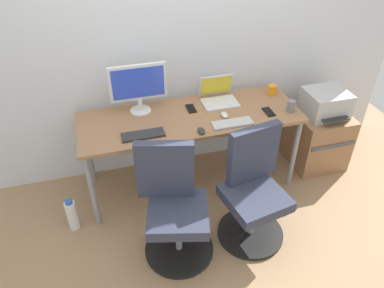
% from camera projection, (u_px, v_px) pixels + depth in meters
% --- Properties ---
extents(ground_plane, '(5.28, 5.28, 0.00)m').
position_uv_depth(ground_plane, '(191.00, 182.00, 3.62)').
color(ground_plane, '#9E7A56').
extents(back_wall, '(4.40, 0.04, 2.60)m').
position_uv_depth(back_wall, '(177.00, 36.00, 3.17)').
color(back_wall, silver).
rests_on(back_wall, ground).
extents(desk, '(1.90, 0.66, 0.75)m').
position_uv_depth(desk, '(190.00, 122.00, 3.21)').
color(desk, '#996B47').
rests_on(desk, ground).
extents(office_chair_left, '(0.54, 0.54, 0.94)m').
position_uv_depth(office_chair_left, '(174.00, 208.00, 2.76)').
color(office_chair_left, black).
rests_on(office_chair_left, ground).
extents(office_chair_right, '(0.54, 0.54, 0.94)m').
position_uv_depth(office_chair_right, '(253.00, 192.00, 2.90)').
color(office_chair_right, black).
rests_on(office_chair_right, ground).
extents(side_cabinet, '(0.50, 0.52, 0.56)m').
position_uv_depth(side_cabinet, '(317.00, 138.00, 3.72)').
color(side_cabinet, '#996B47').
rests_on(side_cabinet, ground).
extents(printer, '(0.38, 0.40, 0.24)m').
position_uv_depth(printer, '(325.00, 103.00, 3.49)').
color(printer, '#B7B7B7').
rests_on(printer, side_cabinet).
extents(water_bottle_on_floor, '(0.09, 0.09, 0.31)m').
position_uv_depth(water_bottle_on_floor, '(72.00, 215.00, 3.08)').
color(water_bottle_on_floor, white).
rests_on(water_bottle_on_floor, ground).
extents(desktop_monitor, '(0.48, 0.18, 0.43)m').
position_uv_depth(desktop_monitor, '(138.00, 85.00, 3.09)').
color(desktop_monitor, silver).
rests_on(desktop_monitor, desk).
extents(open_laptop, '(0.31, 0.27, 0.22)m').
position_uv_depth(open_laptop, '(218.00, 96.00, 3.34)').
color(open_laptop, silver).
rests_on(open_laptop, desk).
extents(keyboard_by_monitor, '(0.34, 0.12, 0.02)m').
position_uv_depth(keyboard_by_monitor, '(143.00, 135.00, 2.93)').
color(keyboard_by_monitor, '#2D2D2D').
rests_on(keyboard_by_monitor, desk).
extents(keyboard_by_laptop, '(0.34, 0.12, 0.02)m').
position_uv_depth(keyboard_by_laptop, '(232.00, 123.00, 3.06)').
color(keyboard_by_laptop, '#B7B7B7').
rests_on(keyboard_by_laptop, desk).
extents(mouse_by_monitor, '(0.06, 0.10, 0.03)m').
position_uv_depth(mouse_by_monitor, '(201.00, 131.00, 2.97)').
color(mouse_by_monitor, '#2D2D2D').
rests_on(mouse_by_monitor, desk).
extents(mouse_by_laptop, '(0.06, 0.10, 0.03)m').
position_uv_depth(mouse_by_laptop, '(225.00, 115.00, 3.16)').
color(mouse_by_laptop, silver).
rests_on(mouse_by_laptop, desk).
extents(coffee_mug, '(0.08, 0.08, 0.09)m').
position_uv_depth(coffee_mug, '(272.00, 90.00, 3.45)').
color(coffee_mug, orange).
rests_on(coffee_mug, desk).
extents(pen_cup, '(0.07, 0.07, 0.10)m').
position_uv_depth(pen_cup, '(291.00, 106.00, 3.20)').
color(pen_cup, slate).
rests_on(pen_cup, desk).
extents(phone_near_laptop, '(0.07, 0.14, 0.01)m').
position_uv_depth(phone_near_laptop, '(191.00, 108.00, 3.26)').
color(phone_near_laptop, black).
rests_on(phone_near_laptop, desk).
extents(phone_near_monitor, '(0.07, 0.14, 0.01)m').
position_uv_depth(phone_near_monitor, '(269.00, 112.00, 3.21)').
color(phone_near_monitor, black).
rests_on(phone_near_monitor, desk).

